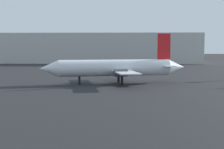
% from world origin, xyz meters
% --- Properties ---
extents(airplane_on_taxiway, '(30.02, 19.91, 10.24)m').
position_xyz_m(airplane_on_taxiway, '(-2.55, 54.97, 3.23)').
color(airplane_on_taxiway, silver).
rests_on(airplane_on_taxiway, ground_plane).
extents(terminal_building, '(98.30, 27.52, 13.34)m').
position_xyz_m(terminal_building, '(-15.88, 138.73, 6.67)').
color(terminal_building, '#B7B7B2').
rests_on(terminal_building, ground_plane).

